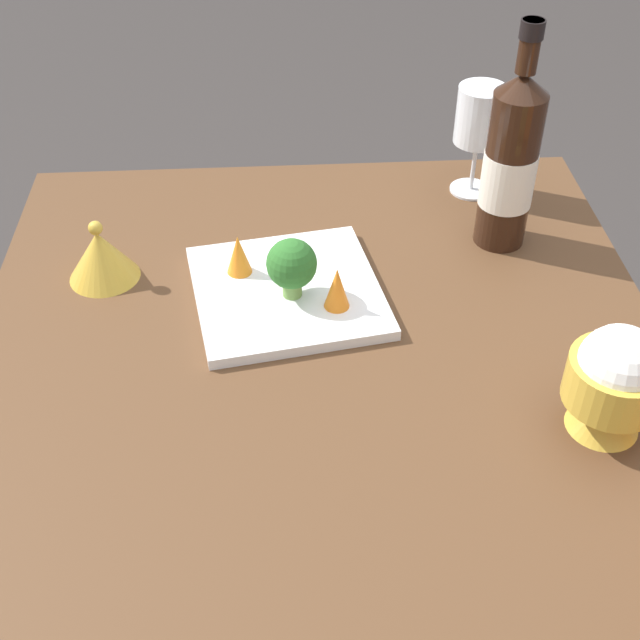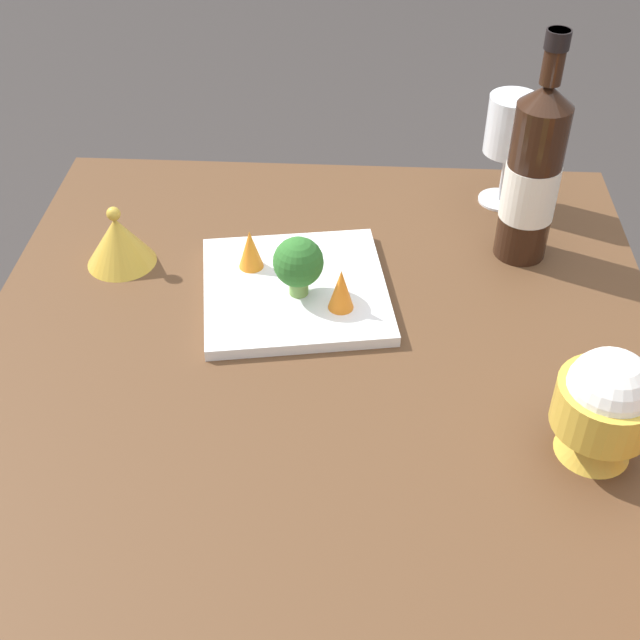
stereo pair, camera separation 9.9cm
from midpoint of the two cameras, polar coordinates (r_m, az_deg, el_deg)
The scene contains 10 objects.
ground_plane at distance 1.70m, azimuth -1.79°, elevation -20.95°, with size 8.00×8.00×0.00m, color #383330.
dining_table at distance 1.16m, azimuth -2.45°, elevation -4.60°, with size 0.90×0.90×0.76m.
wine_bottle at distance 1.22m, azimuth 10.51°, elevation 10.43°, with size 0.08×0.08×0.33m.
wine_glass at distance 1.34m, azimuth 8.68°, elevation 13.31°, with size 0.08×0.08×0.18m.
rice_bowl at distance 0.97m, azimuth 16.65°, elevation -4.02°, with size 0.11×0.11×0.14m.
rice_bowl_lid at distance 1.23m, azimuth -16.89°, elevation 4.16°, with size 0.10×0.10×0.09m.
serving_plate at distance 1.16m, azimuth -4.68°, elevation 1.84°, with size 0.29×0.29×0.02m.
broccoli_floret at distance 1.11m, azimuth -4.48°, elevation 3.64°, with size 0.07×0.07×0.09m.
carrot_garnish_left at distance 1.18m, azimuth -7.95°, elevation 4.34°, with size 0.04×0.04×0.06m.
carrot_garnish_right at distance 1.10m, azimuth -1.41°, elevation 2.10°, with size 0.03×0.03×0.06m.
Camera 1 is at (-0.05, -0.82, 1.48)m, focal length 47.24 mm.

